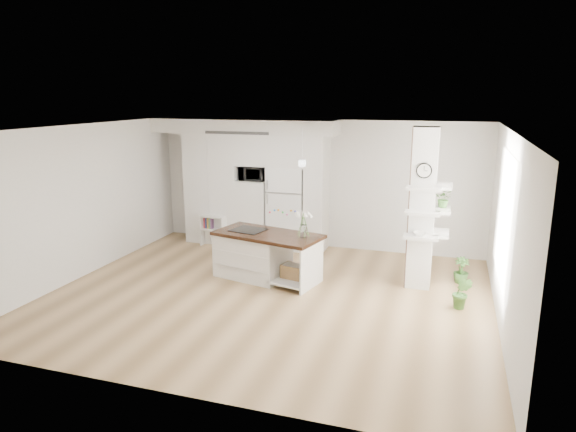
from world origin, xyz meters
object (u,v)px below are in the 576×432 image
refrigerator (288,207)px  floor_plant_a (462,293)px  kitchen_island (258,253)px  bookshelf (216,232)px

refrigerator → floor_plant_a: bearing=-33.2°
kitchen_island → floor_plant_a: (3.46, -0.38, -0.18)m
refrigerator → bookshelf: refrigerator is taller
kitchen_island → bookshelf: 2.24m
kitchen_island → floor_plant_a: bearing=6.6°
refrigerator → floor_plant_a: size_ratio=3.35×
refrigerator → floor_plant_a: (3.52, -2.30, -0.61)m
refrigerator → bookshelf: (-1.53, -0.35, -0.58)m
refrigerator → kitchen_island: 1.97m
kitchen_island → floor_plant_a: 3.49m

